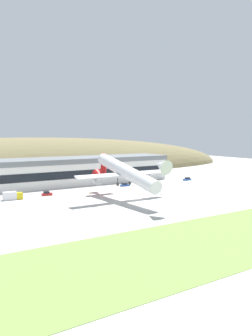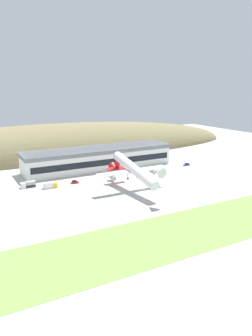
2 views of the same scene
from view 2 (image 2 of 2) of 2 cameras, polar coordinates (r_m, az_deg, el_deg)
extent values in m
plane|color=#B7B5AF|center=(160.23, 2.69, -3.61)|extent=(403.75, 403.75, 0.00)
cube|color=#759947|center=(124.53, 14.42, -9.42)|extent=(363.37, 30.44, 0.08)
ellipsoid|color=olive|center=(248.50, -12.56, 2.50)|extent=(318.05, 70.78, 43.31)
cube|color=white|center=(198.22, -4.75, 1.73)|extent=(89.95, 19.71, 12.62)
cube|color=slate|center=(197.17, -4.78, 3.20)|extent=(91.15, 20.91, 2.27)
cube|color=black|center=(189.57, -3.52, 0.98)|extent=(86.35, 0.16, 3.53)
cylinder|color=silver|center=(153.51, 1.47, -0.26)|extent=(4.58, 36.15, 11.21)
cone|color=silver|center=(136.11, 5.75, -0.56)|extent=(4.49, 5.78, 5.35)
cone|color=red|center=(172.00, -1.99, -0.02)|extent=(4.49, 6.68, 5.52)
cube|color=red|center=(167.70, -1.44, 1.38)|extent=(0.50, 5.67, 9.32)
cube|color=red|center=(168.93, -1.47, -0.05)|extent=(11.90, 3.22, 0.95)
cube|color=silver|center=(155.27, 1.14, -0.52)|extent=(36.58, 3.62, 1.11)
cylinder|color=#9E9EA3|center=(150.21, -2.39, -1.62)|extent=(2.30, 3.97, 2.93)
cylinder|color=#9E9EA3|center=(160.80, 4.63, -0.58)|extent=(2.30, 3.97, 2.93)
cylinder|color=#2D2D2D|center=(154.69, 0.33, -1.48)|extent=(0.28, 0.28, 2.20)
cylinder|color=#2D2D2D|center=(155.00, 0.33, -1.87)|extent=(0.45, 1.10, 1.10)
cylinder|color=#2D2D2D|center=(157.12, 1.93, -1.24)|extent=(0.28, 0.28, 2.20)
cylinder|color=#2D2D2D|center=(157.41, 1.93, -1.63)|extent=(0.45, 1.10, 1.10)
cylinder|color=#2D2D2D|center=(143.53, 3.95, -1.61)|extent=(0.22, 0.22, 1.98)
cylinder|color=#2D2D2D|center=(143.81, 3.95, -1.99)|extent=(0.30, 0.82, 0.82)
cube|color=#B21E1E|center=(170.29, -8.92, -2.53)|extent=(3.97, 1.91, 0.90)
cube|color=black|center=(170.00, -9.00, -2.27)|extent=(2.20, 1.58, 0.74)
cube|color=#264C99|center=(188.68, 1.54, -0.72)|extent=(4.49, 1.79, 0.79)
cube|color=black|center=(188.39, 1.48, -0.51)|extent=(2.49, 1.47, 0.65)
cube|color=#264C99|center=(208.87, 10.49, 0.53)|extent=(4.54, 1.92, 0.85)
cube|color=black|center=(208.84, 10.54, 0.74)|extent=(2.51, 1.58, 0.70)
cube|color=silver|center=(190.93, 5.87, -0.60)|extent=(4.56, 1.78, 0.84)
cube|color=black|center=(190.86, 5.94, -0.37)|extent=(2.51, 1.49, 0.69)
cube|color=gold|center=(165.43, -12.30, -2.91)|extent=(2.32, 2.67, 2.47)
cube|color=black|center=(165.53, -11.94, -2.72)|extent=(0.21, 2.16, 1.09)
cube|color=silver|center=(164.69, -13.45, -2.96)|extent=(4.75, 2.83, 2.99)
cube|color=silver|center=(168.04, -17.51, -2.95)|extent=(2.35, 2.63, 2.62)
cube|color=black|center=(167.68, -17.92, -2.85)|extent=(0.11, 2.21, 1.15)
cube|color=#38383D|center=(169.00, -16.29, -3.07)|extent=(4.96, 2.40, 0.90)
cylinder|color=#999EA3|center=(168.53, -16.33, -2.53)|extent=(4.71, 2.53, 2.46)
cube|color=orange|center=(170.43, -3.32, -2.51)|extent=(0.52, 0.52, 0.03)
cone|color=orange|center=(170.35, -3.32, -2.42)|extent=(0.40, 0.40, 0.55)
cube|color=orange|center=(174.07, 0.97, -2.13)|extent=(0.52, 0.52, 0.03)
cone|color=orange|center=(173.99, 0.97, -2.04)|extent=(0.40, 0.40, 0.55)
camera|label=1|loc=(42.32, -2.69, -22.11)|focal=35.00mm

